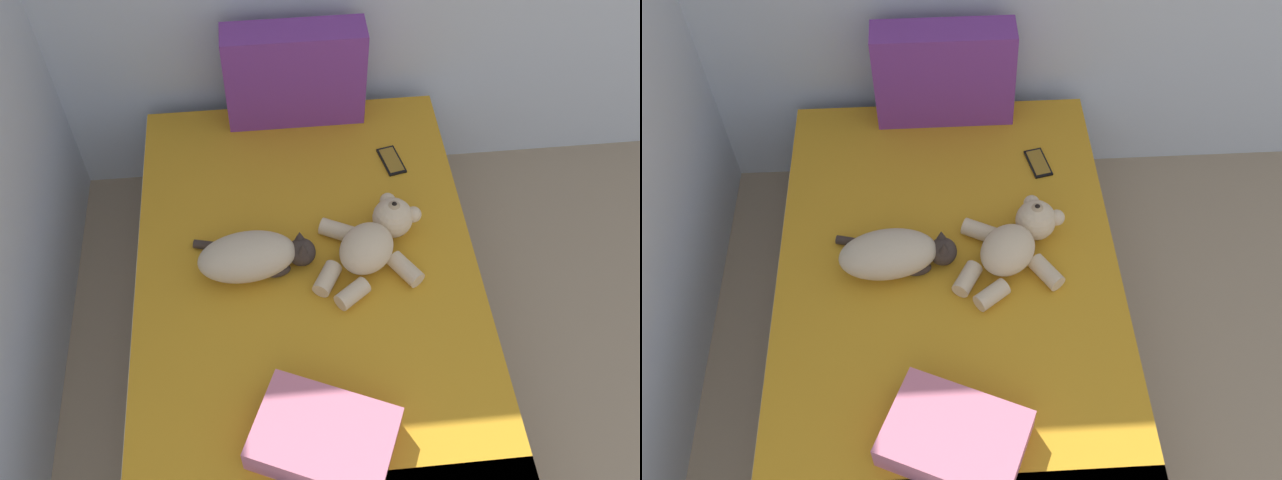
% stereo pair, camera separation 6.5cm
% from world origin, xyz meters
% --- Properties ---
extents(bed, '(1.25, 1.93, 0.48)m').
position_xyz_m(bed, '(0.97, 3.10, 0.24)').
color(bed, olive).
rests_on(bed, ground_plane).
extents(patterned_cushion, '(0.55, 0.15, 0.43)m').
position_xyz_m(patterned_cushion, '(0.99, 3.96, 0.69)').
color(patterned_cushion, '#72338C').
rests_on(patterned_cushion, bed).
extents(cat, '(0.43, 0.25, 0.15)m').
position_xyz_m(cat, '(0.78, 3.20, 0.55)').
color(cat, '#C6B293').
rests_on(cat, bed).
extents(teddy_bear, '(0.42, 0.44, 0.16)m').
position_xyz_m(teddy_bear, '(1.21, 3.23, 0.55)').
color(teddy_bear, beige).
rests_on(teddy_bear, bed).
extents(cell_phone, '(0.10, 0.16, 0.01)m').
position_xyz_m(cell_phone, '(1.34, 3.66, 0.49)').
color(cell_phone, black).
rests_on(cell_phone, bed).
extents(throw_pillow, '(0.48, 0.42, 0.11)m').
position_xyz_m(throw_pillow, '(0.96, 2.53, 0.54)').
color(throw_pillow, '#D1728C').
rests_on(throw_pillow, bed).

